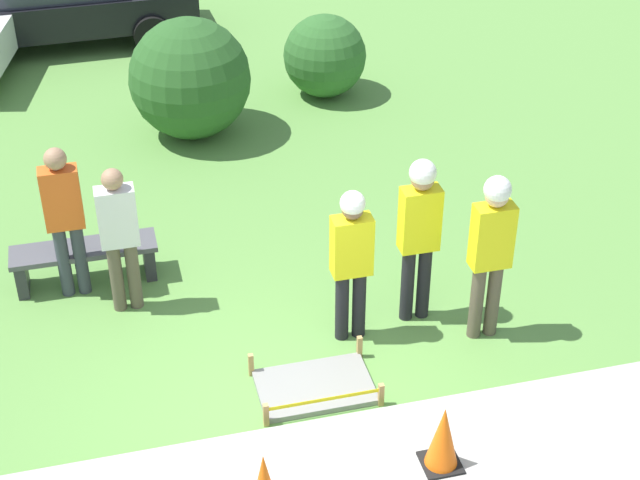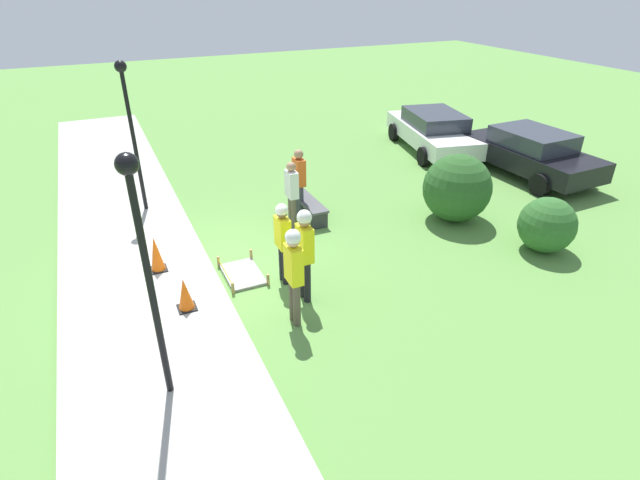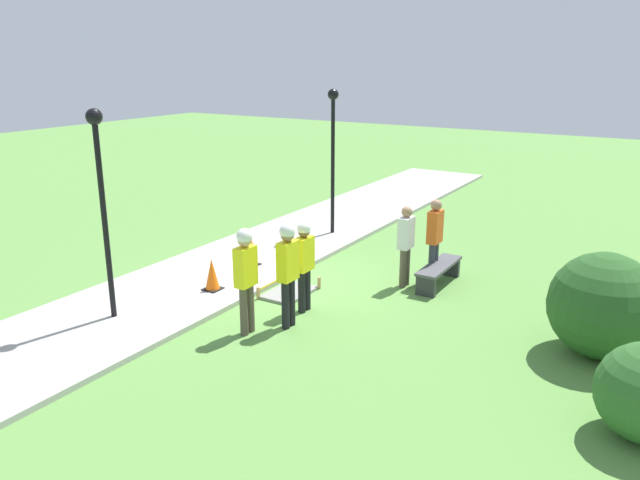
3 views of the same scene
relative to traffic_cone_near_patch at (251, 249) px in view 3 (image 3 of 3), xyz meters
The scene contains 14 objects.
ground_plane 1.25m from the traffic_cone_near_patch, 67.40° to the left, with size 60.00×60.00×0.00m, color #5B8E42.
sidewalk 0.76m from the traffic_cone_near_patch, 44.40° to the right, with size 28.00×3.00×0.10m.
wet_concrete_patch 1.82m from the traffic_cone_near_patch, 62.89° to the left, with size 1.16×0.78×0.25m.
traffic_cone_near_patch is the anchor object (origin of this frame).
traffic_cone_far_patch 1.63m from the traffic_cone_near_patch, ahead, with size 0.34×0.34×0.65m.
park_bench 4.14m from the traffic_cone_near_patch, 107.25° to the left, with size 1.59×0.44×0.46m.
worker_supervisor 3.42m from the traffic_cone_near_patch, 36.31° to the left, with size 0.40×0.27×1.88m.
worker_assistant 2.72m from the traffic_cone_near_patch, 59.29° to the left, with size 0.40×0.25×1.73m.
worker_trainee 3.30m from the traffic_cone_near_patch, 49.15° to the left, with size 0.40×0.27×1.89m.
bystander_in_orange_shirt 4.05m from the traffic_cone_near_patch, 109.81° to the left, with size 0.40×0.24×1.79m.
bystander_in_gray_shirt 3.49m from the traffic_cone_near_patch, 103.82° to the left, with size 0.40×0.22×1.70m.
lamppost_near 4.13m from the traffic_cone_near_patch, ahead, with size 0.28×0.28×3.69m.
lamppost_far 3.90m from the traffic_cone_near_patch, behind, with size 0.28×0.28×3.72m.
shrub_rounded_mid 7.30m from the traffic_cone_near_patch, 86.54° to the left, with size 1.70×1.70×1.70m.
Camera 3 is at (10.06, 7.14, 4.61)m, focal length 35.00 mm.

